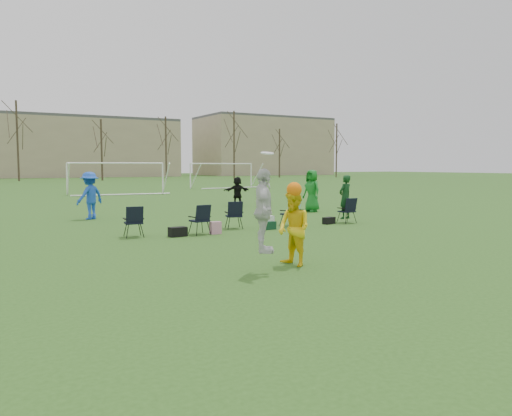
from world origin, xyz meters
TOP-DOWN VIEW (x-y plane):
  - ground at (0.00, 0.00)m, footprint 260.00×260.00m
  - fielder_blue at (-1.63, 13.99)m, footprint 1.46×1.27m
  - fielder_green_far at (8.33, 12.23)m, footprint 0.78×1.07m
  - fielder_black at (6.88, 17.18)m, footprint 1.53×0.61m
  - center_contest at (-0.16, 1.67)m, footprint 1.81×1.42m
  - sideline_setup at (3.24, 7.93)m, footprint 8.95×1.77m
  - goal_mid at (4.00, 32.00)m, footprint 7.40×0.63m
  - goal_right at (16.00, 38.00)m, footprint 7.35×1.14m
  - tree_line at (0.24, 69.85)m, footprint 110.28×3.28m
  - building_row at (6.73, 96.00)m, footprint 126.00×16.00m

SIDE VIEW (x-z plane):
  - ground at x=0.00m, z-range 0.00..0.00m
  - sideline_setup at x=3.24m, z-range -0.38..1.47m
  - fielder_black at x=6.88m, z-range 0.00..1.61m
  - fielder_blue at x=-1.63m, z-range 0.00..1.96m
  - fielder_green_far at x=8.33m, z-range 0.00..2.02m
  - center_contest at x=-0.16m, z-range -0.19..2.31m
  - goal_mid at x=4.00m, z-range 0.69..3.15m
  - goal_right at x=16.00m, z-range 0.69..3.15m
  - tree_line at x=0.24m, z-range -0.61..10.79m
  - building_row at x=6.73m, z-range -0.51..12.49m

